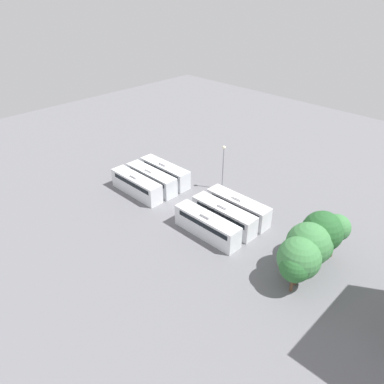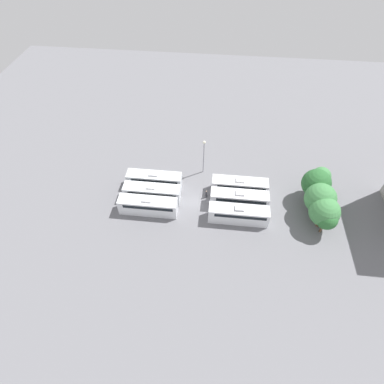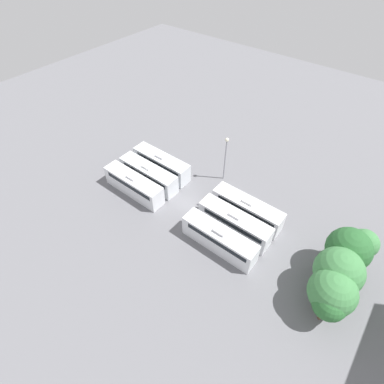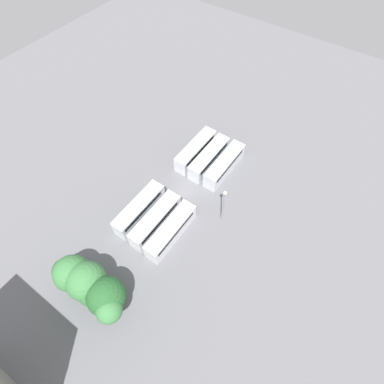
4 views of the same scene
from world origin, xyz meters
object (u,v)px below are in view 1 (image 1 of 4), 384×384
Objects in this scene: worker_person at (199,202)px; tree_5 at (295,267)px; bus_4 at (224,215)px; bus_2 at (137,185)px; tree_0 at (337,228)px; tree_4 at (299,258)px; bus_5 at (207,225)px; light_pole at (223,160)px; bus_0 at (165,172)px; tree_1 at (322,231)px; bus_3 at (238,207)px; tree_2 at (316,247)px; bus_1 at (151,179)px; tree_3 at (308,244)px.

tree_5 is (5.73, 20.44, 2.79)m from worker_person.
bus_4 is 1.94× the size of tree_5.
bus_2 is 1.94× the size of tree_5.
tree_0 is 0.97× the size of tree_4.
bus_2 is 1.61× the size of tree_4.
bus_5 is 14.26m from light_pole.
bus_0 is 1.51× the size of tree_1.
bus_2 is 30.46m from tree_4.
tree_1 reaches higher than bus_2.
light_pole is at bearing -123.93° from bus_3.
tree_2 is at bearing 106.78° from bus_5.
bus_1 is at bearing -46.79° from light_pole.
tree_1 reaches higher than bus_4.
bus_0 and bus_3 have the same top height.
tree_2 is 5.21m from tree_5.
bus_1 is 1.00× the size of bus_5.
bus_1 and bus_3 have the same top height.
tree_3 is 2.67m from tree_4.
bus_5 is 15.36m from tree_1.
tree_1 is at bearing 76.01° from light_pole.
tree_3 is at bearing 87.44° from bus_4.
tree_3 reaches higher than bus_0.
worker_person is (1.96, -6.22, -0.96)m from bus_3.
bus_3 is 6.77m from bus_5.
bus_1 is 1.92× the size of tree_2.
bus_3 is (-6.58, 16.44, 0.00)m from bus_2.
bus_4 is 1.61× the size of tree_4.
tree_4 reaches higher than bus_2.
bus_0 is 3.29m from bus_1.
worker_person is at bearing 114.30° from bus_2.
bus_5 is at bearing -60.94° from tree_0.
tree_3 reaches higher than bus_4.
bus_3 is (-3.43, 16.32, 0.00)m from bus_1.
tree_5 reaches higher than bus_1.
tree_3 is (3.61, 0.10, -0.01)m from tree_1.
bus_5 is at bearing 31.59° from light_pole.
bus_4 is at bearing -92.56° from tree_3.
bus_0 is 1.00× the size of bus_1.
bus_3 is at bearing 111.80° from bus_2.
light_pole is at bearing -99.17° from tree_0.
light_pole reaches higher than bus_3.
tree_1 is at bearing 89.82° from bus_0.
bus_2 is 16.28m from bus_5.
bus_2 and bus_5 have the same top height.
tree_2 is 1.01× the size of tree_5.
light_pole is at bearing -138.28° from bus_4.
bus_5 is 7.80m from worker_person.
tree_3 is at bearing 89.20° from bus_1.
tree_1 is (1.66, -1.08, -0.22)m from tree_0.
bus_5 is 1.94× the size of tree_5.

